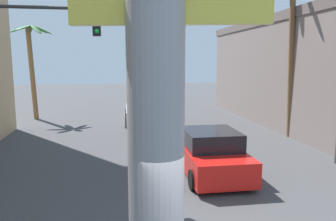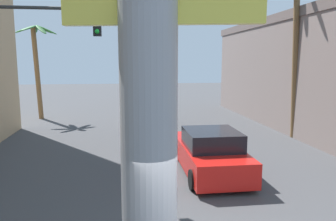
{
  "view_description": "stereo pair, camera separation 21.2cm",
  "coord_description": "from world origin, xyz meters",
  "px_view_note": "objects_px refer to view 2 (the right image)",
  "views": [
    {
      "loc": [
        -1.58,
        -4.36,
        3.91
      ],
      "look_at": [
        0.0,
        5.34,
        2.44
      ],
      "focal_mm": 35.0,
      "sensor_mm": 36.0,
      "label": 1
    },
    {
      "loc": [
        -1.37,
        -4.39,
        3.91
      ],
      "look_at": [
        0.0,
        5.34,
        2.44
      ],
      "focal_mm": 35.0,
      "sensor_mm": 36.0,
      "label": 2
    }
  ],
  "objects_px": {
    "car_far": "(144,111)",
    "palm_tree_far_left": "(37,58)",
    "car_lead": "(209,152)",
    "palm_tree_mid_right": "(297,33)",
    "neon_sign_pole": "(149,43)"
  },
  "relations": [
    {
      "from": "car_far",
      "to": "palm_tree_mid_right",
      "type": "relative_size",
      "value": 0.58
    },
    {
      "from": "car_far",
      "to": "palm_tree_mid_right",
      "type": "distance_m",
      "value": 10.19
    },
    {
      "from": "palm_tree_far_left",
      "to": "neon_sign_pole",
      "type": "bearing_deg",
      "value": -71.88
    },
    {
      "from": "neon_sign_pole",
      "to": "palm_tree_mid_right",
      "type": "bearing_deg",
      "value": 52.31
    },
    {
      "from": "neon_sign_pole",
      "to": "car_far",
      "type": "height_order",
      "value": "neon_sign_pole"
    },
    {
      "from": "car_lead",
      "to": "palm_tree_far_left",
      "type": "height_order",
      "value": "palm_tree_far_left"
    },
    {
      "from": "car_far",
      "to": "palm_tree_mid_right",
      "type": "xyz_separation_m",
      "value": [
        7.26,
        -5.5,
        4.57
      ]
    },
    {
      "from": "neon_sign_pole",
      "to": "palm_tree_mid_right",
      "type": "height_order",
      "value": "neon_sign_pole"
    },
    {
      "from": "palm_tree_mid_right",
      "to": "palm_tree_far_left",
      "type": "relative_size",
      "value": 1.31
    },
    {
      "from": "neon_sign_pole",
      "to": "palm_tree_far_left",
      "type": "relative_size",
      "value": 1.51
    },
    {
      "from": "car_far",
      "to": "palm_tree_far_left",
      "type": "relative_size",
      "value": 0.75
    },
    {
      "from": "car_lead",
      "to": "palm_tree_far_left",
      "type": "bearing_deg",
      "value": 125.26
    },
    {
      "from": "neon_sign_pole",
      "to": "car_lead",
      "type": "distance_m",
      "value": 7.53
    },
    {
      "from": "neon_sign_pole",
      "to": "car_far",
      "type": "bearing_deg",
      "value": 86.45
    },
    {
      "from": "car_far",
      "to": "palm_tree_far_left",
      "type": "distance_m",
      "value": 8.1
    }
  ]
}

